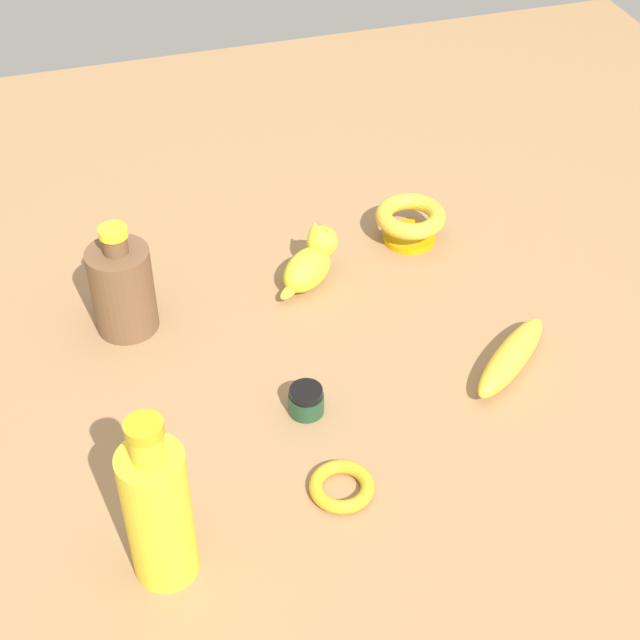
{
  "coord_description": "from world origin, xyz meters",
  "views": [
    {
      "loc": [
        -0.91,
        0.28,
        0.91
      ],
      "look_at": [
        0.0,
        0.0,
        0.09
      ],
      "focal_mm": 54.68,
      "sensor_mm": 36.0,
      "label": 1
    }
  ],
  "objects_px": {
    "bangle": "(342,486)",
    "bowl": "(410,220)",
    "banana": "(511,357)",
    "bottle_tall": "(158,511)",
    "nail_polish_jar": "(306,400)",
    "bottle_short": "(122,288)",
    "cat_figurine": "(311,262)"
  },
  "relations": [
    {
      "from": "bangle",
      "to": "bowl",
      "type": "height_order",
      "value": "bowl"
    },
    {
      "from": "banana",
      "to": "bottle_tall",
      "type": "distance_m",
      "value": 0.54
    },
    {
      "from": "nail_polish_jar",
      "to": "banana",
      "type": "bearing_deg",
      "value": -90.57
    },
    {
      "from": "bottle_tall",
      "to": "bowl",
      "type": "bearing_deg",
      "value": -43.54
    },
    {
      "from": "nail_polish_jar",
      "to": "bottle_short",
      "type": "relative_size",
      "value": 0.27
    },
    {
      "from": "bottle_short",
      "to": "bangle",
      "type": "xyz_separation_m",
      "value": [
        -0.37,
        -0.2,
        -0.06
      ]
    },
    {
      "from": "cat_figurine",
      "to": "bottle_short",
      "type": "relative_size",
      "value": 0.64
    },
    {
      "from": "bottle_tall",
      "to": "cat_figurine",
      "type": "xyz_separation_m",
      "value": [
        0.44,
        -0.29,
        -0.06
      ]
    },
    {
      "from": "cat_figurine",
      "to": "bottle_tall",
      "type": "bearing_deg",
      "value": 146.19
    },
    {
      "from": "bottle_tall",
      "to": "nail_polish_jar",
      "type": "height_order",
      "value": "bottle_tall"
    },
    {
      "from": "bottle_tall",
      "to": "banana",
      "type": "bearing_deg",
      "value": -70.0
    },
    {
      "from": "cat_figurine",
      "to": "banana",
      "type": "bearing_deg",
      "value": -141.71
    },
    {
      "from": "nail_polish_jar",
      "to": "bowl",
      "type": "xyz_separation_m",
      "value": [
        0.31,
        -0.26,
        0.02
      ]
    },
    {
      "from": "bangle",
      "to": "banana",
      "type": "bearing_deg",
      "value": -64.21
    },
    {
      "from": "banana",
      "to": "bottle_short",
      "type": "bearing_deg",
      "value": -65.71
    },
    {
      "from": "banana",
      "to": "bowl",
      "type": "bearing_deg",
      "value": -124.91
    },
    {
      "from": "bottle_tall",
      "to": "nail_polish_jar",
      "type": "bearing_deg",
      "value": -49.16
    },
    {
      "from": "cat_figurine",
      "to": "bottle_short",
      "type": "height_order",
      "value": "bottle_short"
    },
    {
      "from": "nail_polish_jar",
      "to": "cat_figurine",
      "type": "relative_size",
      "value": 0.43
    },
    {
      "from": "banana",
      "to": "bowl",
      "type": "distance_m",
      "value": 0.32
    },
    {
      "from": "banana",
      "to": "nail_polish_jar",
      "type": "distance_m",
      "value": 0.29
    },
    {
      "from": "bottle_short",
      "to": "bowl",
      "type": "xyz_separation_m",
      "value": [
        0.08,
        -0.46,
        -0.03
      ]
    },
    {
      "from": "bottle_tall",
      "to": "bangle",
      "type": "height_order",
      "value": "bottle_tall"
    },
    {
      "from": "bangle",
      "to": "nail_polish_jar",
      "type": "bearing_deg",
      "value": 1.46
    },
    {
      "from": "bowl",
      "to": "cat_figurine",
      "type": "bearing_deg",
      "value": 108.08
    },
    {
      "from": "nail_polish_jar",
      "to": "cat_figurine",
      "type": "distance_m",
      "value": 0.27
    },
    {
      "from": "bottle_short",
      "to": "bowl",
      "type": "height_order",
      "value": "bottle_short"
    },
    {
      "from": "banana",
      "to": "bottle_short",
      "type": "relative_size",
      "value": 1.07
    },
    {
      "from": "nail_polish_jar",
      "to": "bowl",
      "type": "height_order",
      "value": "bowl"
    },
    {
      "from": "banana",
      "to": "bottle_tall",
      "type": "relative_size",
      "value": 0.78
    },
    {
      "from": "cat_figurine",
      "to": "bangle",
      "type": "relative_size",
      "value": 1.39
    },
    {
      "from": "bottle_short",
      "to": "bowl",
      "type": "bearing_deg",
      "value": -80.1
    }
  ]
}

